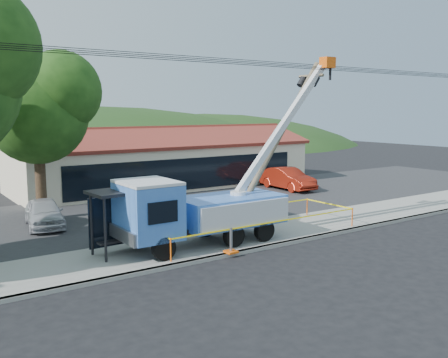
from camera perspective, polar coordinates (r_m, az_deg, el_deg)
ground at (r=20.50m, az=9.90°, el=-8.93°), size 120.00×120.00×0.00m
curb at (r=21.95m, az=6.02°, el=-7.51°), size 60.00×0.25×0.15m
sidewalk at (r=23.37m, az=2.97°, el=-6.52°), size 60.00×4.00×0.15m
parking_lot at (r=29.95m, az=-6.45°, el=-3.37°), size 60.00×12.00×0.10m
strip_mall at (r=38.50m, az=-6.90°, el=1.90°), size 22.50×8.53×4.67m
tree_lot at (r=27.75m, az=-20.63°, el=8.07°), size 6.30×5.60×8.94m
hill_center at (r=73.14m, az=-15.61°, el=3.05°), size 89.60×64.00×32.00m
hill_east at (r=81.88m, az=-2.26°, el=3.84°), size 72.80×52.00×26.00m
utility_truck at (r=21.26m, az=-2.80°, el=-3.38°), size 11.15×4.00×8.27m
leaning_pole at (r=24.09m, az=6.19°, el=4.69°), size 5.81×1.66×8.19m
bus_shelter at (r=20.48m, az=-11.56°, el=-3.06°), size 2.79×1.83×2.60m
caution_tape at (r=23.23m, az=3.13°, el=-4.65°), size 10.29×3.24×0.94m
car_silver at (r=26.60m, az=-19.78°, el=-5.36°), size 2.31×4.37×1.42m
car_red at (r=36.88m, az=7.25°, el=-1.32°), size 1.87×4.87×1.58m
car_dark at (r=38.01m, az=6.91°, el=-1.03°), size 2.65×4.89×1.30m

